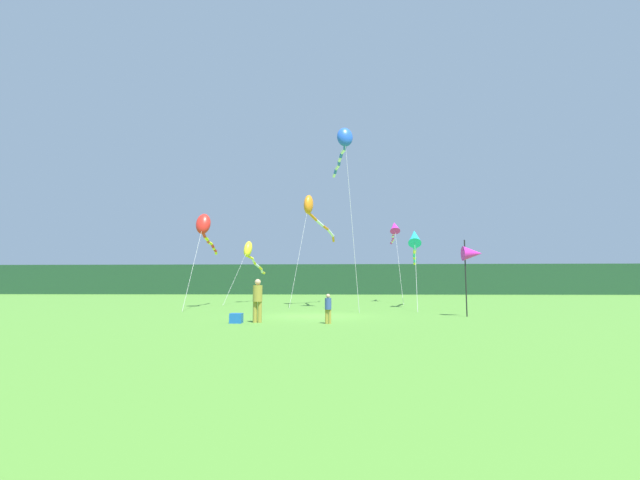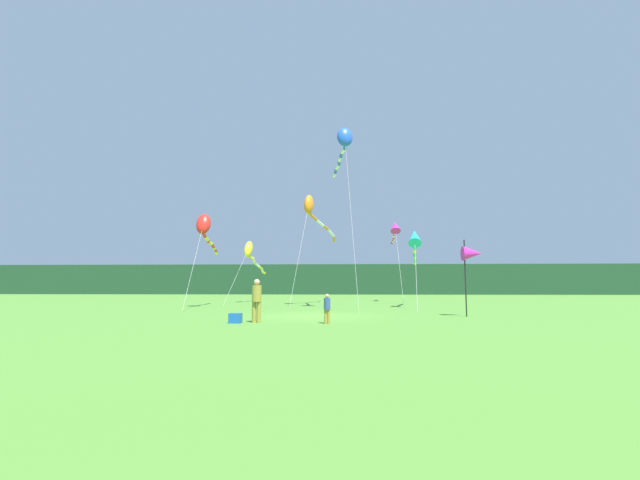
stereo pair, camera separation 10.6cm
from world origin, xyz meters
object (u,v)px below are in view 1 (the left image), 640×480
at_px(kite_orange, 312,210).
at_px(kite_magenta, 394,228).
at_px(kite_blue, 344,142).
at_px(person_child, 328,307).
at_px(kite_red, 205,228).
at_px(kite_yellow, 250,253).
at_px(cooler_box, 236,318).
at_px(banner_flag_pole, 472,254).
at_px(kite_cyan, 415,240).
at_px(person_adult, 258,298).

relative_size(kite_orange, kite_magenta, 1.19).
bearing_deg(kite_blue, person_child, -94.40).
bearing_deg(kite_red, kite_orange, 26.49).
xyz_separation_m(kite_blue, kite_magenta, (4.45, 10.90, -4.10)).
relative_size(kite_blue, kite_yellow, 1.21).
bearing_deg(kite_magenta, kite_blue, -112.21).
xyz_separation_m(cooler_box, kite_orange, (2.01, 14.49, 6.79)).
height_order(cooler_box, kite_blue, kite_blue).
height_order(cooler_box, kite_yellow, kite_yellow).
relative_size(person_child, kite_orange, 0.12).
height_order(kite_blue, kite_yellow, kite_blue).
relative_size(banner_flag_pole, kite_blue, 0.32).
distance_m(kite_cyan, kite_blue, 7.89).
bearing_deg(cooler_box, kite_yellow, 100.47).
xyz_separation_m(person_adult, kite_red, (-5.67, 10.77, 4.28)).
height_order(person_child, kite_red, kite_red).
bearing_deg(person_adult, kite_cyan, 54.19).
bearing_deg(kite_red, kite_yellow, 79.71).
xyz_separation_m(person_adult, banner_flag_pole, (9.56, 3.57, 1.98)).
distance_m(cooler_box, kite_magenta, 23.08).
height_order(person_adult, kite_cyan, kite_cyan).
bearing_deg(kite_yellow, cooler_box, -79.53).
height_order(person_child, kite_cyan, kite_cyan).
distance_m(person_adult, banner_flag_pole, 10.40).
xyz_separation_m(kite_magenta, kite_yellow, (-12.27, -1.58, -2.19)).
relative_size(kite_blue, kite_red, 1.28).
height_order(kite_cyan, kite_magenta, kite_magenta).
xyz_separation_m(banner_flag_pole, kite_cyan, (-1.35, 7.82, 1.48)).
relative_size(kite_cyan, kite_blue, 0.77).
relative_size(kite_magenta, kite_yellow, 0.84).
distance_m(cooler_box, kite_cyan, 15.32).
distance_m(person_adult, kite_magenta, 22.34).
distance_m(person_child, kite_red, 14.75).
bearing_deg(kite_cyan, kite_yellow, 150.04).
distance_m(kite_magenta, kite_red, 16.63).
relative_size(person_adult, cooler_box, 3.68).
height_order(person_child, kite_orange, kite_orange).
xyz_separation_m(kite_magenta, kite_red, (-13.68, -9.39, -1.09)).
bearing_deg(cooler_box, kite_magenta, 66.74).
bearing_deg(banner_flag_pole, kite_orange, 128.04).
height_order(person_adult, kite_blue, kite_blue).
bearing_deg(kite_cyan, kite_red, -177.45).
relative_size(cooler_box, kite_cyan, 0.05).
bearing_deg(cooler_box, kite_blue, 65.57).
bearing_deg(kite_magenta, person_adult, -111.69).
relative_size(person_adult, banner_flag_pole, 0.47).
bearing_deg(person_child, cooler_box, 178.50).
bearing_deg(person_child, kite_orange, 96.20).
xyz_separation_m(kite_blue, kite_yellow, (-7.82, 9.32, -6.28)).
height_order(person_adult, banner_flag_pole, banner_flag_pole).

